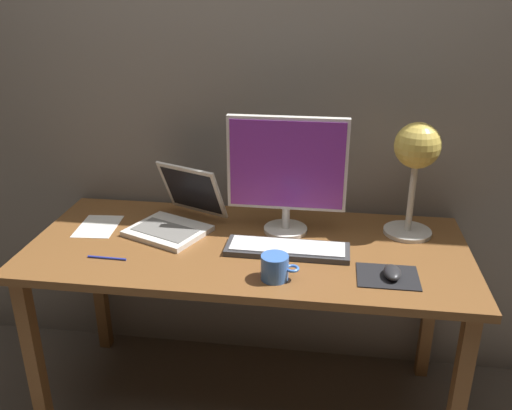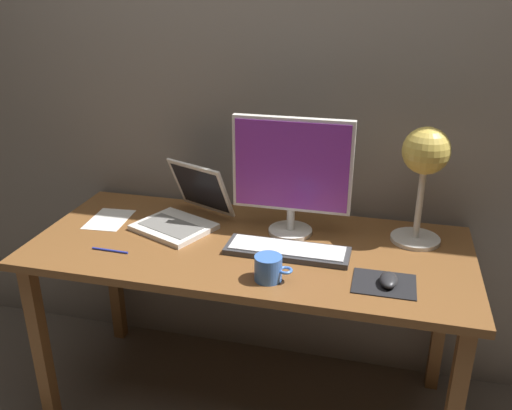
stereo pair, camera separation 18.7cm
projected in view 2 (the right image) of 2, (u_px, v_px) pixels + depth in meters
ground_plane at (250, 402)px, 2.28m from camera, size 4.80×4.80×0.00m
back_wall at (274, 72)px, 2.13m from camera, size 4.80×0.06×2.60m
desk at (249, 263)px, 2.02m from camera, size 1.60×0.70×0.74m
monitor at (292, 171)px, 1.98m from camera, size 0.44×0.17×0.45m
keyboard_main at (287, 250)px, 1.92m from camera, size 0.44×0.15×0.03m
laptop at (187, 208)px, 2.14m from camera, size 0.38×0.41×0.23m
desk_lamp at (425, 161)px, 1.90m from camera, size 0.18×0.18×0.43m
mousepad at (384, 284)px, 1.73m from camera, size 0.20×0.16×0.00m
mouse at (389, 280)px, 1.72m from camera, size 0.06×0.10×0.03m
coffee_mug at (269, 268)px, 1.74m from camera, size 0.12×0.09×0.08m
paper_sheet_near_mouse at (109, 219)px, 2.19m from camera, size 0.16×0.22×0.00m
pen at (110, 250)px, 1.94m from camera, size 0.14×0.01×0.01m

